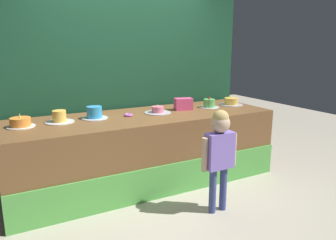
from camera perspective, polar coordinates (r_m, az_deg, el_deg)
name	(u,v)px	position (r m, az deg, el deg)	size (l,w,h in m)	color
ground_plane	(164,197)	(3.77, -0.69, -13.74)	(12.00, 12.00, 0.00)	#BCB29E
stage_platform	(145,149)	(4.05, -4.11, -5.22)	(3.30, 1.08, 0.87)	brown
curtain_backdrop	(125,62)	(4.43, -7.71, 10.33)	(3.61, 0.08, 3.00)	#19472D
child_figure	(220,147)	(3.26, 9.31, -4.90)	(0.42, 0.19, 1.10)	#3F4C8C
pink_box	(183,104)	(4.25, 2.80, 2.91)	(0.23, 0.14, 0.16)	#E34B82
donut	(128,115)	(3.89, -7.17, 0.91)	(0.10, 0.10, 0.03)	#CC66D8
cake_far_left	(20,123)	(3.68, -25.14, -0.44)	(0.29, 0.29, 0.15)	white
cake_left	(59,118)	(3.74, -19.06, 0.41)	(0.32, 0.32, 0.14)	silver
cake_center_left	(94,113)	(3.83, -13.18, 1.21)	(0.31, 0.31, 0.14)	silver
cake_center_right	(158,111)	(4.05, -1.88, 1.72)	(0.34, 0.34, 0.12)	silver
cake_right	(209,104)	(4.45, 7.45, 2.92)	(0.27, 0.27, 0.15)	silver
cake_far_right	(231,102)	(4.70, 11.34, 3.22)	(0.34, 0.34, 0.15)	silver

